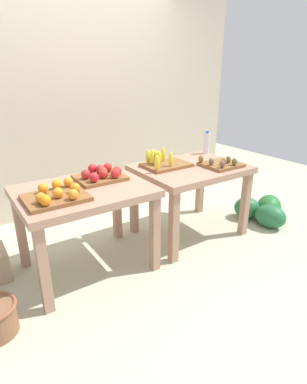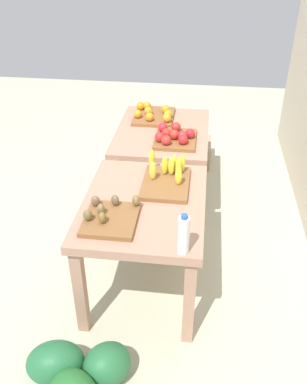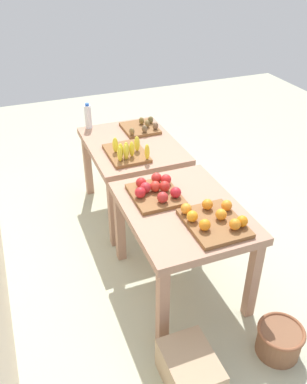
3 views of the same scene
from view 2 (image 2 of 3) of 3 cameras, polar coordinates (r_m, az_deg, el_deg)
name	(u,v)px [view 2 (image 2 of 3)]	position (r m, az deg, el deg)	size (l,w,h in m)	color
ground_plane	(154,236)	(3.64, 0.13, -5.93)	(8.00, 8.00, 0.00)	#B7BA9E
display_table_left	(162,141)	(3.77, 1.21, 6.92)	(1.04, 0.80, 0.74)	tan
display_table_right	(144,214)	(2.82, -1.27, -3.04)	(1.04, 0.80, 0.74)	tan
orange_bin	(153,114)	(3.95, 0.00, 10.47)	(0.44, 0.38, 0.11)	brown
apple_bin	(174,137)	(3.50, 2.84, 7.51)	(0.40, 0.34, 0.11)	brown
banana_crate	(167,177)	(2.92, 1.84, 2.02)	(0.44, 0.32, 0.17)	brown
kiwi_bin	(110,216)	(2.58, -5.97, -3.31)	(0.36, 0.32, 0.10)	brown
water_bottle	(184,235)	(2.28, 4.10, -5.83)	(0.07, 0.07, 0.25)	silver
watermelon_pile	(77,376)	(2.62, -10.34, -23.31)	(0.63, 0.68, 0.27)	#276D30
wicker_basket	(139,149)	(4.77, -1.99, 5.84)	(0.31, 0.31, 0.22)	brown
cardboard_produce_box	(197,152)	(4.70, 5.87, 5.44)	(0.40, 0.30, 0.25)	tan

